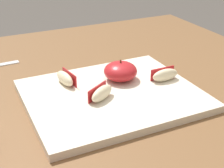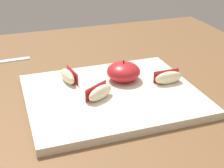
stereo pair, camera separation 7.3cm
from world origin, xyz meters
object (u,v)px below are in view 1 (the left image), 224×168
cutting_board (112,95)px  apple_half_skin_up (120,71)px  apple_wedge_middle (165,75)px  apple_wedge_near_knife (65,78)px  apple_wedge_front (101,93)px

cutting_board → apple_half_skin_up: size_ratio=4.73×
cutting_board → apple_half_skin_up: bearing=47.3°
apple_wedge_middle → apple_wedge_near_knife: size_ratio=0.96×
apple_half_skin_up → apple_wedge_middle: 0.11m
cutting_board → apple_wedge_middle: (0.14, -0.00, 0.02)m
cutting_board → apple_wedge_middle: 0.14m
apple_half_skin_up → apple_wedge_middle: (0.09, -0.05, -0.01)m
cutting_board → apple_wedge_middle: apple_wedge_middle is taller
cutting_board → apple_wedge_near_knife: bearing=134.7°
cutting_board → apple_wedge_front: apple_wedge_front is taller
apple_wedge_front → apple_half_skin_up: bearing=41.2°
apple_wedge_front → apple_wedge_near_knife: bearing=114.4°
apple_wedge_front → apple_wedge_near_knife: size_ratio=0.98×
apple_half_skin_up → apple_wedge_front: apple_half_skin_up is taller
apple_half_skin_up → apple_wedge_near_knife: apple_half_skin_up is taller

